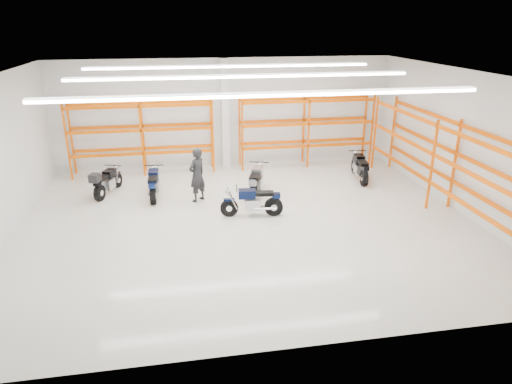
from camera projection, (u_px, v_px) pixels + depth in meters
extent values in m
plane|color=beige|center=(247.00, 221.00, 14.34)|extent=(14.00, 14.00, 0.00)
cube|color=silver|center=(225.00, 113.00, 19.06)|extent=(14.00, 0.02, 4.50)
cube|color=silver|center=(299.00, 244.00, 8.01)|extent=(14.00, 0.02, 4.50)
cube|color=silver|center=(461.00, 142.00, 14.66)|extent=(0.02, 12.00, 4.50)
cube|color=white|center=(246.00, 74.00, 12.74)|extent=(14.00, 12.00, 0.02)
cube|color=white|center=(267.00, 95.00, 10.01)|extent=(10.00, 0.22, 0.10)
cube|color=white|center=(244.00, 76.00, 13.23)|extent=(10.00, 0.22, 0.10)
cube|color=white|center=(231.00, 66.00, 15.99)|extent=(10.00, 0.22, 0.10)
cylinder|color=black|center=(229.00, 208.00, 14.59)|extent=(0.58, 0.18, 0.57)
cylinder|color=black|center=(274.00, 207.00, 14.66)|extent=(0.61, 0.24, 0.59)
cylinder|color=silver|center=(229.00, 208.00, 14.59)|extent=(0.20, 0.15, 0.19)
cylinder|color=silver|center=(274.00, 207.00, 14.66)|extent=(0.23, 0.21, 0.21)
cube|color=black|center=(229.00, 200.00, 14.49)|extent=(0.36, 0.18, 0.06)
cube|color=#B7B7BC|center=(252.00, 204.00, 14.59)|extent=(0.53, 0.40, 0.36)
cube|color=#A5A5AA|center=(264.00, 207.00, 14.64)|extent=(0.68, 0.19, 0.08)
cube|color=black|center=(247.00, 194.00, 14.45)|extent=(0.57, 0.38, 0.27)
cube|color=black|center=(264.00, 193.00, 14.48)|extent=(0.66, 0.36, 0.11)
cube|color=black|center=(276.00, 195.00, 14.53)|extent=(0.27, 0.24, 0.15)
cylinder|color=black|center=(237.00, 188.00, 14.36)|extent=(0.11, 0.67, 0.03)
sphere|color=silver|center=(228.00, 192.00, 14.40)|extent=(0.18, 0.18, 0.18)
cylinder|color=silver|center=(265.00, 209.00, 14.50)|extent=(0.72, 0.17, 0.09)
cylinder|color=black|center=(118.00, 180.00, 17.13)|extent=(0.29, 0.55, 0.55)
cylinder|color=black|center=(100.00, 193.00, 15.86)|extent=(0.35, 0.59, 0.57)
cylinder|color=silver|center=(118.00, 180.00, 17.13)|extent=(0.18, 0.22, 0.18)
cylinder|color=silver|center=(100.00, 193.00, 15.86)|extent=(0.24, 0.25, 0.20)
cube|color=black|center=(117.00, 173.00, 17.03)|extent=(0.24, 0.36, 0.05)
cube|color=#B7B7BC|center=(108.00, 184.00, 16.43)|extent=(0.47, 0.56, 0.35)
cube|color=#A5A5AA|center=(104.00, 190.00, 16.15)|extent=(0.32, 0.64, 0.07)
cube|color=black|center=(109.00, 173.00, 16.46)|extent=(0.47, 0.59, 0.26)
cube|color=black|center=(102.00, 178.00, 15.99)|extent=(0.47, 0.66, 0.11)
cube|color=black|center=(97.00, 183.00, 15.66)|extent=(0.27, 0.29, 0.15)
cylinder|color=black|center=(113.00, 165.00, 16.68)|extent=(0.61, 0.25, 0.03)
sphere|color=silver|center=(117.00, 167.00, 16.98)|extent=(0.17, 0.17, 0.17)
cylinder|color=silver|center=(100.00, 190.00, 16.14)|extent=(0.31, 0.67, 0.08)
cube|color=black|center=(95.00, 178.00, 15.48)|extent=(0.41, 0.43, 0.27)
cylinder|color=black|center=(156.00, 182.00, 16.92)|extent=(0.14, 0.60, 0.59)
cylinder|color=black|center=(153.00, 196.00, 15.54)|extent=(0.20, 0.62, 0.61)
cylinder|color=silver|center=(156.00, 182.00, 16.92)|extent=(0.14, 0.20, 0.20)
cylinder|color=silver|center=(153.00, 196.00, 15.54)|extent=(0.20, 0.22, 0.22)
cube|color=#0A1948|center=(155.00, 174.00, 16.82)|extent=(0.16, 0.36, 0.06)
cube|color=#B7B7BC|center=(154.00, 186.00, 16.16)|extent=(0.37, 0.53, 0.38)
cube|color=#A5A5AA|center=(154.00, 192.00, 15.85)|extent=(0.14, 0.70, 0.08)
cube|color=#0A1948|center=(154.00, 174.00, 16.20)|extent=(0.35, 0.56, 0.28)
cube|color=black|center=(153.00, 179.00, 15.68)|extent=(0.32, 0.66, 0.12)
cube|color=#0A1948|center=(152.00, 185.00, 15.33)|extent=(0.23, 0.26, 0.16)
cylinder|color=black|center=(154.00, 165.00, 16.43)|extent=(0.69, 0.06, 0.04)
sphere|color=silver|center=(155.00, 167.00, 16.76)|extent=(0.19, 0.19, 0.19)
cylinder|color=silver|center=(149.00, 193.00, 15.79)|extent=(0.11, 0.74, 0.09)
cylinder|color=black|center=(260.00, 179.00, 17.13)|extent=(0.32, 0.63, 0.63)
cylinder|color=black|center=(253.00, 194.00, 15.68)|extent=(0.39, 0.67, 0.65)
cylinder|color=silver|center=(260.00, 179.00, 17.13)|extent=(0.21, 0.25, 0.21)
cylinder|color=silver|center=(253.00, 194.00, 15.68)|extent=(0.27, 0.29, 0.23)
cube|color=gray|center=(260.00, 171.00, 17.02)|extent=(0.27, 0.41, 0.06)
cube|color=#B7B7BC|center=(257.00, 183.00, 16.33)|extent=(0.53, 0.64, 0.40)
cube|color=#A5A5AA|center=(255.00, 190.00, 16.00)|extent=(0.36, 0.73, 0.08)
cube|color=gray|center=(258.00, 171.00, 16.37)|extent=(0.53, 0.67, 0.29)
cube|color=black|center=(255.00, 176.00, 15.83)|extent=(0.52, 0.75, 0.13)
cube|color=gray|center=(253.00, 183.00, 15.45)|extent=(0.31, 0.33, 0.17)
cylinder|color=black|center=(259.00, 162.00, 16.61)|extent=(0.70, 0.27, 0.04)
sphere|color=silver|center=(260.00, 164.00, 16.96)|extent=(0.20, 0.20, 0.20)
cylinder|color=silver|center=(250.00, 190.00, 15.99)|extent=(0.34, 0.77, 0.09)
cylinder|color=black|center=(354.00, 166.00, 18.70)|extent=(0.20, 0.62, 0.60)
cylinder|color=black|center=(364.00, 178.00, 17.28)|extent=(0.26, 0.64, 0.62)
cylinder|color=silver|center=(354.00, 166.00, 18.70)|extent=(0.17, 0.22, 0.20)
cylinder|color=silver|center=(364.00, 178.00, 17.28)|extent=(0.23, 0.25, 0.22)
cube|color=black|center=(355.00, 159.00, 18.59)|extent=(0.20, 0.38, 0.06)
cube|color=#B7B7BC|center=(360.00, 169.00, 17.92)|extent=(0.43, 0.57, 0.38)
cube|color=#A5A5AA|center=(362.00, 175.00, 17.60)|extent=(0.21, 0.71, 0.08)
cube|color=black|center=(359.00, 158.00, 17.95)|extent=(0.41, 0.60, 0.28)
cube|color=black|center=(363.00, 163.00, 17.43)|extent=(0.39, 0.70, 0.12)
cube|color=black|center=(366.00, 168.00, 17.06)|extent=(0.25, 0.29, 0.16)
cylinder|color=black|center=(357.00, 151.00, 18.19)|extent=(0.70, 0.13, 0.04)
sphere|color=silver|center=(355.00, 152.00, 18.53)|extent=(0.19, 0.19, 0.19)
cylinder|color=silver|center=(358.00, 175.00, 17.55)|extent=(0.19, 0.76, 0.09)
imported|color=black|center=(197.00, 175.00, 15.62)|extent=(0.81, 0.80, 1.89)
cube|color=white|center=(225.00, 114.00, 18.89)|extent=(0.32, 0.32, 4.50)
cube|color=#FB4906|center=(71.00, 138.00, 18.22)|extent=(0.07, 0.07, 3.00)
cube|color=#FB4906|center=(67.00, 143.00, 17.48)|extent=(0.07, 0.07, 3.00)
cube|color=#FB4906|center=(143.00, 135.00, 18.67)|extent=(0.07, 0.07, 3.00)
cube|color=#FB4906|center=(142.00, 140.00, 17.93)|extent=(0.07, 0.07, 3.00)
cube|color=#FB4906|center=(211.00, 132.00, 19.12)|extent=(0.07, 0.07, 3.00)
cube|color=#FB4906|center=(213.00, 137.00, 18.38)|extent=(0.07, 0.07, 3.00)
cube|color=#FB4906|center=(144.00, 148.00, 18.87)|extent=(5.60, 0.07, 0.12)
cube|color=#FB4906|center=(143.00, 154.00, 18.13)|extent=(5.60, 0.07, 0.12)
cube|color=#FB4906|center=(142.00, 126.00, 18.54)|extent=(5.60, 0.07, 0.12)
cube|color=#FB4906|center=(141.00, 130.00, 17.80)|extent=(5.60, 0.07, 0.12)
cube|color=#FB4906|center=(140.00, 103.00, 18.20)|extent=(5.60, 0.07, 0.12)
cube|color=#FB4906|center=(139.00, 106.00, 17.47)|extent=(5.60, 0.07, 0.12)
cube|color=#FB4906|center=(240.00, 131.00, 19.31)|extent=(0.07, 0.07, 3.00)
cube|color=#FB4906|center=(242.00, 136.00, 18.58)|extent=(0.07, 0.07, 3.00)
cube|color=#FB4906|center=(303.00, 129.00, 19.76)|extent=(0.07, 0.07, 3.00)
cube|color=#FB4906|center=(309.00, 133.00, 19.03)|extent=(0.07, 0.07, 3.00)
cube|color=#FB4906|center=(365.00, 126.00, 20.21)|extent=(0.07, 0.07, 3.00)
cube|color=#FB4906|center=(372.00, 130.00, 19.48)|extent=(0.07, 0.07, 3.00)
cube|color=#FB4906|center=(303.00, 141.00, 19.96)|extent=(5.60, 0.07, 0.12)
cube|color=#FB4906|center=(308.00, 146.00, 19.23)|extent=(5.60, 0.07, 0.12)
cube|color=#FB4906|center=(304.00, 120.00, 19.63)|extent=(5.60, 0.07, 0.12)
cube|color=#FB4906|center=(309.00, 124.00, 18.89)|extent=(5.60, 0.07, 0.12)
cube|color=#FB4906|center=(305.00, 98.00, 19.30)|extent=(5.60, 0.07, 0.12)
cube|color=#FB4906|center=(310.00, 101.00, 18.56)|extent=(5.60, 0.07, 0.12)
cube|color=#FB4906|center=(454.00, 164.00, 14.91)|extent=(0.07, 0.07, 3.00)
cube|color=#FB4906|center=(432.00, 166.00, 14.78)|extent=(0.07, 0.07, 3.00)
cube|color=#FB4906|center=(393.00, 133.00, 19.05)|extent=(0.07, 0.07, 3.00)
cube|color=#FB4906|center=(375.00, 133.00, 18.92)|extent=(0.07, 0.07, 3.00)
cube|color=#FB4906|center=(452.00, 181.00, 15.11)|extent=(0.07, 9.00, 0.12)
cube|color=#FB4906|center=(430.00, 182.00, 14.98)|extent=(0.07, 9.00, 0.12)
cube|color=#FB4906|center=(456.00, 153.00, 14.78)|extent=(0.07, 9.00, 0.12)
cube|color=#FB4906|center=(434.00, 154.00, 14.65)|extent=(0.07, 9.00, 0.12)
cube|color=#FB4906|center=(461.00, 125.00, 14.44)|extent=(0.07, 9.00, 0.12)
cube|color=#FB4906|center=(438.00, 126.00, 14.31)|extent=(0.07, 9.00, 0.12)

